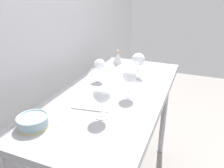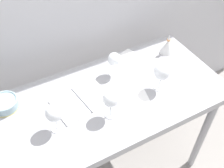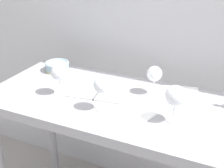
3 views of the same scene
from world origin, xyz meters
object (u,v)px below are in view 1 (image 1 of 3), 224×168
(wine_glass_near_right, at_px, (138,60))
(wine_glass_near_left, at_px, (102,96))
(open_notebook, at_px, (98,98))
(tasting_sheet_lower, at_px, (129,84))
(wine_glass_far_right, at_px, (100,65))
(tasting_sheet_upper, at_px, (107,73))
(wine_glass_near_center, at_px, (129,77))
(tasting_bowl, at_px, (33,121))
(decanter_funnel, at_px, (118,58))

(wine_glass_near_right, xyz_separation_m, wine_glass_near_left, (-0.62, 0.01, -0.00))
(open_notebook, xyz_separation_m, tasting_sheet_lower, (0.27, -0.11, -0.00))
(tasting_sheet_lower, bearing_deg, wine_glass_far_right, 102.89)
(wine_glass_far_right, height_order, tasting_sheet_upper, wine_glass_far_right)
(wine_glass_far_right, bearing_deg, wine_glass_near_left, -153.91)
(wine_glass_near_left, bearing_deg, wine_glass_near_center, -10.73)
(wine_glass_near_center, xyz_separation_m, tasting_sheet_upper, (0.32, 0.29, -0.12))
(wine_glass_near_center, distance_m, tasting_sheet_upper, 0.45)
(wine_glass_far_right, relative_size, tasting_bowl, 1.03)
(tasting_sheet_lower, bearing_deg, open_notebook, 170.07)
(open_notebook, xyz_separation_m, decanter_funnel, (0.68, 0.13, 0.05))
(tasting_sheet_upper, distance_m, decanter_funnel, 0.26)
(open_notebook, distance_m, tasting_sheet_lower, 0.29)
(tasting_sheet_upper, bearing_deg, wine_glass_far_right, 168.22)
(wine_glass_near_center, height_order, tasting_bowl, wine_glass_near_center)
(wine_glass_far_right, height_order, decanter_funnel, wine_glass_far_right)
(tasting_sheet_lower, height_order, decanter_funnel, decanter_funnel)
(tasting_sheet_lower, bearing_deg, decanter_funnel, 43.13)
(wine_glass_near_left, xyz_separation_m, open_notebook, (0.18, 0.11, -0.12))
(wine_glass_near_left, height_order, decanter_funnel, wine_glass_near_left)
(decanter_funnel, bearing_deg, wine_glass_near_center, -153.46)
(wine_glass_far_right, xyz_separation_m, wine_glass_near_left, (-0.45, -0.22, 0.01))
(wine_glass_near_right, height_order, decanter_funnel, wine_glass_near_right)
(wine_glass_near_right, xyz_separation_m, wine_glass_far_right, (-0.17, 0.23, -0.02))
(open_notebook, relative_size, tasting_sheet_lower, 1.51)
(wine_glass_near_left, bearing_deg, tasting_sheet_lower, -0.33)
(tasting_sheet_upper, bearing_deg, tasting_sheet_lower, -139.54)
(wine_glass_near_right, relative_size, tasting_bowl, 1.17)
(wine_glass_near_right, distance_m, tasting_sheet_lower, 0.21)
(wine_glass_near_center, distance_m, tasting_bowl, 0.59)
(wine_glass_far_right, height_order, wine_glass_near_left, wine_glass_near_left)
(wine_glass_near_right, height_order, wine_glass_near_center, wine_glass_near_right)
(wine_glass_near_center, relative_size, open_notebook, 0.52)
(wine_glass_near_right, bearing_deg, tasting_sheet_upper, 94.94)
(open_notebook, bearing_deg, tasting_sheet_lower, -31.28)
(open_notebook, relative_size, tasting_bowl, 2.20)
(wine_glass_near_right, xyz_separation_m, open_notebook, (-0.44, 0.12, -0.12))
(wine_glass_near_center, bearing_deg, decanter_funnel, 26.54)
(tasting_sheet_lower, bearing_deg, wine_glass_near_left, -167.53)
(tasting_bowl, bearing_deg, open_notebook, -22.53)
(decanter_funnel, bearing_deg, tasting_sheet_upper, -179.27)
(open_notebook, bearing_deg, wine_glass_far_right, 13.60)
(tasting_bowl, bearing_deg, wine_glass_near_right, -18.71)
(wine_glass_far_right, xyz_separation_m, decanter_funnel, (0.41, 0.02, -0.06))
(wine_glass_near_right, height_order, open_notebook, wine_glass_near_right)
(wine_glass_far_right, bearing_deg, open_notebook, -157.86)
(wine_glass_near_right, relative_size, decanter_funnel, 1.22)
(wine_glass_near_right, height_order, wine_glass_far_right, wine_glass_near_right)
(wine_glass_far_right, distance_m, decanter_funnel, 0.41)
(wine_glass_near_left, bearing_deg, tasting_bowl, 126.83)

